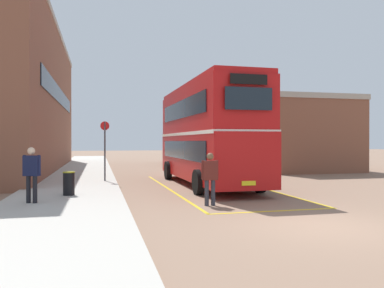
{
  "coord_description": "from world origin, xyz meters",
  "views": [
    {
      "loc": [
        -5.36,
        -8.6,
        2.1
      ],
      "look_at": [
        -0.1,
        13.38,
        1.95
      ],
      "focal_mm": 36.56,
      "sensor_mm": 36.0,
      "label": 1
    }
  ],
  "objects_px": {
    "litter_bin": "(69,183)",
    "single_deck_bus": "(193,146)",
    "double_decker_bus": "(207,133)",
    "pedestrian_boarding": "(210,175)",
    "bus_stop_sign": "(105,145)",
    "pedestrian_waiting_near": "(32,170)"
  },
  "relations": [
    {
      "from": "double_decker_bus",
      "to": "pedestrian_boarding",
      "type": "bearing_deg",
      "value": -104.75
    },
    {
      "from": "double_decker_bus",
      "to": "single_deck_bus",
      "type": "bearing_deg",
      "value": 78.64
    },
    {
      "from": "double_decker_bus",
      "to": "bus_stop_sign",
      "type": "relative_size",
      "value": 3.55
    },
    {
      "from": "pedestrian_boarding",
      "to": "litter_bin",
      "type": "bearing_deg",
      "value": 150.5
    },
    {
      "from": "pedestrian_boarding",
      "to": "pedestrian_waiting_near",
      "type": "relative_size",
      "value": 0.97
    },
    {
      "from": "single_deck_bus",
      "to": "pedestrian_boarding",
      "type": "relative_size",
      "value": 5.65
    },
    {
      "from": "double_decker_bus",
      "to": "bus_stop_sign",
      "type": "bearing_deg",
      "value": 159.39
    },
    {
      "from": "litter_bin",
      "to": "bus_stop_sign",
      "type": "relative_size",
      "value": 0.29
    },
    {
      "from": "single_deck_bus",
      "to": "pedestrian_waiting_near",
      "type": "xyz_separation_m",
      "value": [
        -10.37,
        -20.94,
        -0.46
      ]
    },
    {
      "from": "pedestrian_boarding",
      "to": "pedestrian_waiting_near",
      "type": "bearing_deg",
      "value": 170.07
    },
    {
      "from": "single_deck_bus",
      "to": "litter_bin",
      "type": "distance_m",
      "value": 21.5
    },
    {
      "from": "bus_stop_sign",
      "to": "single_deck_bus",
      "type": "bearing_deg",
      "value": 60.82
    },
    {
      "from": "pedestrian_waiting_near",
      "to": "litter_bin",
      "type": "height_order",
      "value": "pedestrian_waiting_near"
    },
    {
      "from": "pedestrian_boarding",
      "to": "double_decker_bus",
      "type": "bearing_deg",
      "value": 75.25
    },
    {
      "from": "double_decker_bus",
      "to": "bus_stop_sign",
      "type": "distance_m",
      "value": 5.13
    },
    {
      "from": "double_decker_bus",
      "to": "single_deck_bus",
      "type": "distance_m",
      "value": 16.47
    },
    {
      "from": "litter_bin",
      "to": "single_deck_bus",
      "type": "bearing_deg",
      "value": 64.16
    },
    {
      "from": "pedestrian_boarding",
      "to": "pedestrian_waiting_near",
      "type": "xyz_separation_m",
      "value": [
        -5.61,
        0.98,
        0.18
      ]
    },
    {
      "from": "pedestrian_waiting_near",
      "to": "litter_bin",
      "type": "relative_size",
      "value": 2.06
    },
    {
      "from": "pedestrian_boarding",
      "to": "single_deck_bus",
      "type": "bearing_deg",
      "value": 77.73
    },
    {
      "from": "pedestrian_boarding",
      "to": "litter_bin",
      "type": "distance_m",
      "value": 5.29
    },
    {
      "from": "double_decker_bus",
      "to": "pedestrian_boarding",
      "type": "xyz_separation_m",
      "value": [
        -1.53,
        -5.8,
        -1.51
      ]
    }
  ]
}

